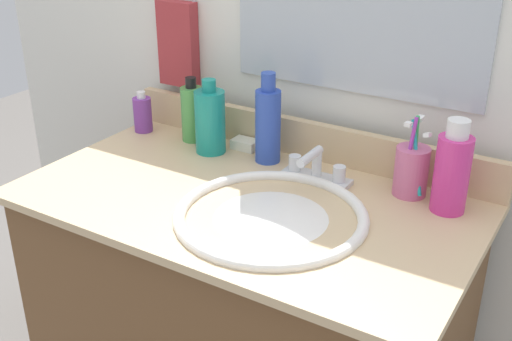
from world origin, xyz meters
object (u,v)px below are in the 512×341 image
object	(u,v)px
bottle_soap_pink	(452,171)
bottle_mouthwash_teal	(210,121)
cup_pink	(411,170)
soap_bar	(245,144)
bottle_cream_purple	(143,114)
bottle_shampoo_blue	(268,123)
bottle_toner_green	(192,113)
faucet	(315,170)
hand_towel	(178,44)

from	to	relation	value
bottle_soap_pink	bottle_mouthwash_teal	xyz separation A→B (m)	(-0.58, -0.01, -0.01)
cup_pink	soap_bar	world-z (taller)	cup_pink
bottle_mouthwash_teal	soap_bar	distance (m)	0.11
bottle_cream_purple	bottle_shampoo_blue	world-z (taller)	bottle_shampoo_blue
bottle_soap_pink	bottle_cream_purple	xyz separation A→B (m)	(-0.82, 0.01, -0.04)
bottle_soap_pink	cup_pink	distance (m)	0.10
bottle_toner_green	bottle_mouthwash_teal	size ratio (longest dim) A/B	0.91
bottle_shampoo_blue	faucet	bearing A→B (deg)	-16.13
faucet	bottle_shampoo_blue	xyz separation A→B (m)	(-0.15, 0.04, 0.07)
bottle_cream_purple	soap_bar	world-z (taller)	bottle_cream_purple
hand_towel	bottle_cream_purple	world-z (taller)	hand_towel
faucet	bottle_mouthwash_teal	distance (m)	0.30
bottle_mouthwash_teal	cup_pink	distance (m)	0.50
bottle_soap_pink	bottle_shampoo_blue	world-z (taller)	bottle_shampoo_blue
faucet	bottle_shampoo_blue	size ratio (longest dim) A/B	0.74
bottle_shampoo_blue	soap_bar	bearing A→B (deg)	158.68
hand_towel	bottle_mouthwash_teal	size ratio (longest dim) A/B	1.20
soap_bar	bottle_toner_green	bearing A→B (deg)	-171.51
hand_towel	bottle_soap_pink	bearing A→B (deg)	-8.42
faucet	soap_bar	distance (m)	0.25
faucet	bottle_toner_green	bearing A→B (deg)	171.83
bottle_soap_pink	bottle_toner_green	size ratio (longest dim) A/B	1.17
hand_towel	bottle_shampoo_blue	distance (m)	0.36
bottle_soap_pink	bottle_toner_green	distance (m)	0.67
hand_towel	bottle_mouthwash_teal	distance (m)	0.26
bottle_toner_green	bottle_cream_purple	size ratio (longest dim) A/B	1.53
bottle_shampoo_blue	bottle_cream_purple	bearing A→B (deg)	-179.01
bottle_soap_pink	bottle_shampoo_blue	bearing A→B (deg)	177.44
hand_towel	faucet	distance (m)	0.53
faucet	bottle_mouthwash_teal	size ratio (longest dim) A/B	0.87
bottle_toner_green	bottle_shampoo_blue	xyz separation A→B (m)	(0.23, -0.01, 0.02)
faucet	hand_towel	bearing A→B (deg)	164.01
faucet	bottle_cream_purple	world-z (taller)	bottle_cream_purple
bottle_shampoo_blue	bottle_mouthwash_teal	xyz separation A→B (m)	(-0.15, -0.03, -0.01)
bottle_soap_pink	cup_pink	size ratio (longest dim) A/B	1.11
hand_towel	bottle_toner_green	xyz separation A→B (m)	(0.10, -0.08, -0.15)
faucet	bottle_toner_green	world-z (taller)	bottle_toner_green
bottle_toner_green	bottle_soap_pink	bearing A→B (deg)	-2.66
hand_towel	bottle_cream_purple	xyz separation A→B (m)	(-0.05, -0.10, -0.17)
faucet	cup_pink	distance (m)	0.21
bottle_soap_pink	bottle_shampoo_blue	xyz separation A→B (m)	(-0.44, 0.02, 0.01)
hand_towel	bottle_toner_green	distance (m)	0.20
faucet	soap_bar	bearing A→B (deg)	161.94
cup_pink	bottle_shampoo_blue	bearing A→B (deg)	-178.63
bottle_soap_pink	bottle_toner_green	world-z (taller)	bottle_soap_pink
bottle_soap_pink	cup_pink	world-z (taller)	bottle_soap_pink
bottle_toner_green	hand_towel	bearing A→B (deg)	140.26
faucet	bottle_mouthwash_teal	bearing A→B (deg)	176.65
bottle_toner_green	bottle_cream_purple	world-z (taller)	bottle_toner_green
faucet	bottle_mouthwash_teal	xyz separation A→B (m)	(-0.30, 0.02, 0.05)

